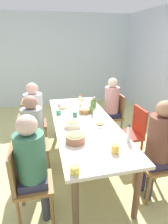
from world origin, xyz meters
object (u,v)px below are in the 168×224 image
at_px(chair_1, 29,143).
at_px(plate_2, 62,108).
at_px(person_2, 35,109).
at_px(chair_5, 26,180).
at_px(chair_2, 31,121).
at_px(bowl_2, 75,138).
at_px(person_4, 158,143).
at_px(plate_1, 100,124).
at_px(person_0, 111,104).
at_px(cup_2, 91,109).
at_px(bottle_2, 129,134).
at_px(bottle_0, 92,107).
at_px(cup_0, 60,105).
at_px(cup_1, 59,112).
at_px(person_1, 34,129).
at_px(person_5, 32,160).
at_px(plate_0, 81,100).
at_px(cup_3, 115,149).
at_px(bowl_0, 72,124).
at_px(bottle_3, 80,100).
at_px(bottle_1, 94,103).
at_px(chair_0, 115,113).
at_px(cup_6, 75,114).
at_px(chair_3, 133,131).
at_px(dining_table, 84,126).
at_px(cup_4, 75,170).
at_px(chair_4, 162,159).
at_px(bowl_1, 84,110).
at_px(cup_5, 91,100).

xyz_separation_m(chair_1, plate_2, (-0.59, 0.57, 0.27)).
relative_size(person_2, chair_5, 1.35).
height_order(chair_2, bowl_2, chair_2).
bearing_deg(person_4, plate_1, -138.25).
distance_m(person_0, chair_2, 1.56).
distance_m(cup_2, bottle_2, 1.09).
bearing_deg(person_0, bottle_0, -45.49).
height_order(person_0, chair_1, person_0).
bearing_deg(bottle_2, cup_0, -154.20).
relative_size(bowl_2, cup_1, 2.02).
distance_m(plate_1, bottle_0, 0.45).
xyz_separation_m(person_1, person_5, (0.79, -0.00, 0.03)).
height_order(person_5, plate_0, person_5).
distance_m(cup_2, bottle_0, 0.15).
bearing_deg(cup_3, person_0, 160.56).
bearing_deg(bowl_0, bottle_0, 136.06).
relative_size(cup_1, bottle_3, 0.57).
xyz_separation_m(cup_1, bottle_1, (-0.19, 0.65, 0.06)).
height_order(person_0, bowl_2, person_0).
bearing_deg(bottle_3, person_0, 95.25).
height_order(chair_0, person_1, person_1).
distance_m(cup_3, cup_6, 1.11).
height_order(chair_1, person_2, person_2).
height_order(chair_1, bottle_2, bottle_2).
bearing_deg(cup_2, chair_3, 57.46).
xyz_separation_m(bowl_0, bottle_3, (-0.87, 0.30, 0.05)).
bearing_deg(person_1, cup_0, 148.10).
relative_size(dining_table, bottle_3, 11.61).
xyz_separation_m(cup_4, bottle_1, (-1.65, 0.65, 0.05)).
relative_size(chair_3, chair_5, 1.00).
relative_size(person_0, bottle_1, 6.26).
bearing_deg(plate_1, bottle_1, 170.32).
relative_size(chair_1, cup_3, 7.32).
bearing_deg(plate_1, cup_6, -144.64).
bearing_deg(bottle_0, bowl_0, -43.94).
bearing_deg(bottle_2, chair_0, 163.53).
height_order(chair_4, cup_2, chair_4).
bearing_deg(chair_0, chair_5, -46.15).
xyz_separation_m(chair_4, cup_4, (0.31, -1.16, 0.29)).
distance_m(person_4, chair_5, 1.56).
bearing_deg(chair_0, cup_0, -85.97).
bearing_deg(bowl_0, bottle_3, 161.20).
relative_size(chair_0, cup_3, 7.32).
relative_size(chair_0, bowl_1, 4.83).
distance_m(person_0, chair_4, 1.59).
distance_m(cup_5, cup_6, 0.80).
height_order(plate_2, cup_6, cup_6).
distance_m(plate_2, bowl_1, 0.43).
distance_m(plate_1, bottle_2, 0.54).
bearing_deg(chair_2, cup_1, 48.31).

